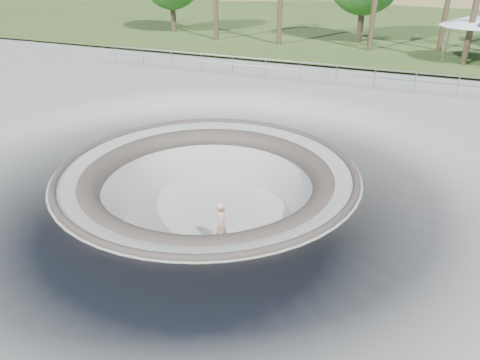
{
  "coord_description": "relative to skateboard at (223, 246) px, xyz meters",
  "views": [
    {
      "loc": [
        6.34,
        -12.97,
        6.91
      ],
      "look_at": [
        1.24,
        -0.09,
        -0.1
      ],
      "focal_mm": 35.0,
      "sensor_mm": 36.0,
      "label": 1
    }
  ],
  "objects": [
    {
      "name": "safety_railing",
      "position": [
        -1.2,
        13.53,
        2.53
      ],
      "size": [
        25.0,
        0.06,
        1.03
      ],
      "color": "gray",
      "rests_on": "ground"
    },
    {
      "name": "skater",
      "position": [
        0.0,
        -0.0,
        0.81
      ],
      "size": [
        0.52,
        0.66,
        1.59
      ],
      "primitive_type": "imported",
      "rotation": [
        0.0,
        0.0,
        1.84
      ],
      "color": "#E4AD94",
      "rests_on": "skateboard"
    },
    {
      "name": "grass_strip",
      "position": [
        -1.2,
        35.53,
        2.06
      ],
      "size": [
        180.0,
        36.0,
        0.12
      ],
      "color": "#365120",
      "rests_on": "ground"
    },
    {
      "name": "skate_bowl",
      "position": [
        -1.2,
        1.53,
        0.01
      ],
      "size": [
        14.0,
        14.0,
        4.1
      ],
      "color": "#A9AAA4",
      "rests_on": "ground"
    },
    {
      "name": "distant_hills",
      "position": [
        2.58,
        58.7,
        -5.18
      ],
      "size": [
        103.2,
        45.0,
        28.6
      ],
      "color": "brown",
      "rests_on": "ground"
    },
    {
      "name": "canopy_white",
      "position": [
        7.44,
        21.4,
        4.59
      ],
      "size": [
        5.57,
        5.57,
        2.82
      ],
      "color": "gray",
      "rests_on": "ground"
    },
    {
      "name": "skateboard",
      "position": [
        0.0,
        0.0,
        0.0
      ],
      "size": [
        0.79,
        0.41,
        0.08
      ],
      "color": "olive",
      "rests_on": "ground"
    },
    {
      "name": "ground",
      "position": [
        -1.2,
        1.53,
        1.84
      ],
      "size": [
        180.0,
        180.0,
        0.0
      ],
      "primitive_type": "plane",
      "color": "#A9AAA4",
      "rests_on": "ground"
    }
  ]
}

